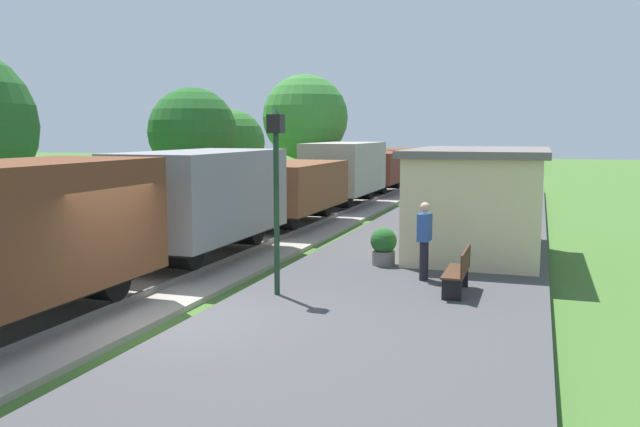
{
  "coord_description": "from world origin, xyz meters",
  "views": [
    {
      "loc": [
        5.9,
        -9.76,
        3.49
      ],
      "look_at": [
        1.23,
        4.3,
        1.64
      ],
      "focal_mm": 37.06,
      "sensor_mm": 36.0,
      "label": 1
    }
  ],
  "objects_px": {
    "bench_near_hut": "(459,270)",
    "person_waiting": "(424,238)",
    "station_hut": "(479,200)",
    "potted_planter": "(384,246)",
    "lamp_post_near": "(276,167)",
    "tree_field_distant": "(305,117)",
    "tree_trackside_far": "(193,132)",
    "freight_train": "(314,181)",
    "tree_field_left": "(232,143)"
  },
  "relations": [
    {
      "from": "person_waiting",
      "to": "tree_field_left",
      "type": "height_order",
      "value": "tree_field_left"
    },
    {
      "from": "bench_near_hut",
      "to": "tree_field_distant",
      "type": "distance_m",
      "value": 24.16
    },
    {
      "from": "potted_planter",
      "to": "tree_trackside_far",
      "type": "bearing_deg",
      "value": 145.97
    },
    {
      "from": "lamp_post_near",
      "to": "tree_field_distant",
      "type": "xyz_separation_m",
      "value": [
        -7.44,
        22.5,
        1.44
      ]
    },
    {
      "from": "person_waiting",
      "to": "tree_trackside_far",
      "type": "xyz_separation_m",
      "value": [
        -9.5,
        6.91,
        2.27
      ]
    },
    {
      "from": "freight_train",
      "to": "station_hut",
      "type": "distance_m",
      "value": 9.2
    },
    {
      "from": "tree_field_left",
      "to": "freight_train",
      "type": "bearing_deg",
      "value": -24.46
    },
    {
      "from": "person_waiting",
      "to": "tree_field_distant",
      "type": "relative_size",
      "value": 0.26
    },
    {
      "from": "person_waiting",
      "to": "lamp_post_near",
      "type": "xyz_separation_m",
      "value": [
        -2.56,
        -2.24,
        1.62
      ]
    },
    {
      "from": "station_hut",
      "to": "freight_train",
      "type": "bearing_deg",
      "value": 137.64
    },
    {
      "from": "person_waiting",
      "to": "potted_planter",
      "type": "distance_m",
      "value": 1.84
    },
    {
      "from": "station_hut",
      "to": "potted_planter",
      "type": "distance_m",
      "value": 3.37
    },
    {
      "from": "freight_train",
      "to": "potted_planter",
      "type": "distance_m",
      "value": 9.99
    },
    {
      "from": "station_hut",
      "to": "bench_near_hut",
      "type": "xyz_separation_m",
      "value": [
        0.06,
        -4.86,
        -0.93
      ]
    },
    {
      "from": "bench_near_hut",
      "to": "tree_field_distant",
      "type": "xyz_separation_m",
      "value": [
        -10.88,
        21.28,
        3.52
      ]
    },
    {
      "from": "freight_train",
      "to": "bench_near_hut",
      "type": "distance_m",
      "value": 13.04
    },
    {
      "from": "person_waiting",
      "to": "tree_field_distant",
      "type": "height_order",
      "value": "tree_field_distant"
    },
    {
      "from": "freight_train",
      "to": "tree_field_left",
      "type": "height_order",
      "value": "tree_field_left"
    },
    {
      "from": "freight_train",
      "to": "potted_planter",
      "type": "relative_size",
      "value": 42.79
    },
    {
      "from": "freight_train",
      "to": "tree_field_left",
      "type": "relative_size",
      "value": 8.86
    },
    {
      "from": "tree_trackside_far",
      "to": "person_waiting",
      "type": "bearing_deg",
      "value": -36.03
    },
    {
      "from": "freight_train",
      "to": "station_hut",
      "type": "height_order",
      "value": "station_hut"
    },
    {
      "from": "bench_near_hut",
      "to": "tree_trackside_far",
      "type": "bearing_deg",
      "value": 142.62
    },
    {
      "from": "person_waiting",
      "to": "lamp_post_near",
      "type": "distance_m",
      "value": 3.77
    },
    {
      "from": "person_waiting",
      "to": "tree_trackside_far",
      "type": "bearing_deg",
      "value": -29.03
    },
    {
      "from": "freight_train",
      "to": "tree_field_distant",
      "type": "height_order",
      "value": "tree_field_distant"
    },
    {
      "from": "tree_field_distant",
      "to": "lamp_post_near",
      "type": "bearing_deg",
      "value": -71.71
    },
    {
      "from": "tree_field_distant",
      "to": "potted_planter",
      "type": "bearing_deg",
      "value": -65.12
    },
    {
      "from": "bench_near_hut",
      "to": "tree_field_distant",
      "type": "bearing_deg",
      "value": 117.07
    },
    {
      "from": "person_waiting",
      "to": "potted_planter",
      "type": "bearing_deg",
      "value": -40.36
    },
    {
      "from": "freight_train",
      "to": "lamp_post_near",
      "type": "xyz_separation_m",
      "value": [
        3.42,
        -12.28,
        1.25
      ]
    },
    {
      "from": "person_waiting",
      "to": "potted_planter",
      "type": "xyz_separation_m",
      "value": [
        -1.2,
        1.31,
        -0.46
      ]
    },
    {
      "from": "person_waiting",
      "to": "tree_field_left",
      "type": "bearing_deg",
      "value": -42.1
    },
    {
      "from": "lamp_post_near",
      "to": "tree_trackside_far",
      "type": "distance_m",
      "value": 11.51
    },
    {
      "from": "person_waiting",
      "to": "tree_field_left",
      "type": "distance_m",
      "value": 16.08
    },
    {
      "from": "tree_field_distant",
      "to": "tree_trackside_far",
      "type": "bearing_deg",
      "value": -87.89
    },
    {
      "from": "person_waiting",
      "to": "tree_field_left",
      "type": "xyz_separation_m",
      "value": [
        -10.46,
        12.08,
        1.8
      ]
    },
    {
      "from": "potted_planter",
      "to": "tree_field_distant",
      "type": "height_order",
      "value": "tree_field_distant"
    },
    {
      "from": "bench_near_hut",
      "to": "person_waiting",
      "type": "bearing_deg",
      "value": 130.81
    },
    {
      "from": "lamp_post_near",
      "to": "tree_field_left",
      "type": "bearing_deg",
      "value": 118.9
    },
    {
      "from": "potted_planter",
      "to": "lamp_post_near",
      "type": "height_order",
      "value": "lamp_post_near"
    },
    {
      "from": "station_hut",
      "to": "tree_field_distant",
      "type": "bearing_deg",
      "value": 123.36
    },
    {
      "from": "lamp_post_near",
      "to": "tree_trackside_far",
      "type": "bearing_deg",
      "value": 127.19
    },
    {
      "from": "potted_planter",
      "to": "lamp_post_near",
      "type": "xyz_separation_m",
      "value": [
        -1.35,
        -3.55,
        2.08
      ]
    },
    {
      "from": "bench_near_hut",
      "to": "freight_train",
      "type": "bearing_deg",
      "value": 121.82
    },
    {
      "from": "person_waiting",
      "to": "tree_trackside_far",
      "type": "height_order",
      "value": "tree_trackside_far"
    },
    {
      "from": "station_hut",
      "to": "tree_field_distant",
      "type": "relative_size",
      "value": 0.88
    },
    {
      "from": "bench_near_hut",
      "to": "person_waiting",
      "type": "xyz_separation_m",
      "value": [
        -0.88,
        1.02,
        0.46
      ]
    },
    {
      "from": "station_hut",
      "to": "person_waiting",
      "type": "height_order",
      "value": "station_hut"
    },
    {
      "from": "station_hut",
      "to": "tree_trackside_far",
      "type": "distance_m",
      "value": 10.92
    }
  ]
}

